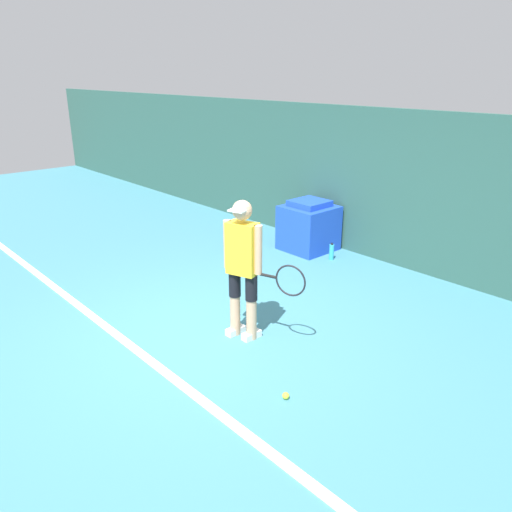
# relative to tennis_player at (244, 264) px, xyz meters

# --- Properties ---
(ground_plane) EXTENTS (24.00, 24.00, 0.00)m
(ground_plane) POSITION_rel_tennis_player_xyz_m (-0.33, -0.32, -0.91)
(ground_plane) COLOR teal
(back_wall) EXTENTS (24.00, 0.10, 2.41)m
(back_wall) POSITION_rel_tennis_player_xyz_m (-0.33, 3.35, 0.30)
(back_wall) COLOR #2D564C
(back_wall) RESTS_ON ground_plane
(court_baseline) EXTENTS (21.60, 0.10, 0.01)m
(court_baseline) POSITION_rel_tennis_player_xyz_m (-0.33, -1.11, -0.90)
(court_baseline) COLOR white
(court_baseline) RESTS_ON ground_plane
(tennis_player) EXTENTS (0.97, 0.43, 1.64)m
(tennis_player) POSITION_rel_tennis_player_xyz_m (0.00, 0.00, 0.00)
(tennis_player) COLOR tan
(tennis_player) RESTS_ON ground_plane
(tennis_ball) EXTENTS (0.07, 0.07, 0.07)m
(tennis_ball) POSITION_rel_tennis_player_xyz_m (1.16, -0.50, -0.88)
(tennis_ball) COLOR #D1E533
(tennis_ball) RESTS_ON ground_plane
(covered_chair) EXTENTS (0.80, 0.83, 0.87)m
(covered_chair) POSITION_rel_tennis_player_xyz_m (-1.57, 2.84, -0.50)
(covered_chair) COLOR blue
(covered_chair) RESTS_ON ground_plane
(water_bottle) EXTENTS (0.08, 0.08, 0.28)m
(water_bottle) POSITION_rel_tennis_player_xyz_m (-0.96, 2.74, -0.78)
(water_bottle) COLOR #33ADD6
(water_bottle) RESTS_ON ground_plane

